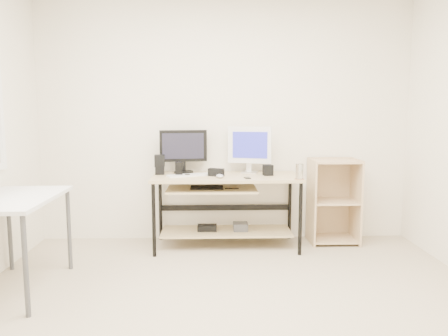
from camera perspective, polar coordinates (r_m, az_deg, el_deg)
room at (r=2.79m, az=-1.27°, el=5.64°), size 4.01×4.01×2.62m
desk at (r=4.49m, az=-0.02°, el=-3.66°), size 1.50×0.65×0.75m
side_table at (r=3.74m, az=-25.74°, el=-4.61°), size 0.60×1.00×0.75m
shelf_unit at (r=4.85m, az=13.99°, el=-4.10°), size 0.50×0.40×0.90m
black_monitor at (r=4.63m, az=-5.34°, el=2.55°), size 0.50×0.21×0.46m
white_imac at (r=4.62m, az=3.37°, el=2.86°), size 0.46×0.16×0.49m
keyboard at (r=4.44m, az=-4.41°, el=-0.92°), size 0.49×0.30×0.02m
mouse at (r=4.29m, az=-0.56°, el=-1.06°), size 0.10×0.12×0.04m
center_speaker at (r=4.41m, az=-1.04°, el=-0.56°), size 0.17×0.13×0.08m
speaker_left at (r=4.57m, az=-8.40°, el=0.50°), size 0.11×0.11×0.20m
speaker_right at (r=4.48m, az=5.76°, el=-0.28°), size 0.11×0.11×0.11m
audio_controller at (r=4.43m, az=-5.92°, el=-0.14°), size 0.07×0.05×0.14m
volume_puck at (r=4.42m, az=-4.80°, el=-0.95°), size 0.05×0.05×0.02m
smartphone at (r=4.28m, az=3.07°, el=-1.30°), size 0.07×0.11×0.01m
coaster at (r=4.27m, az=9.80°, el=-1.43°), size 0.09×0.09×0.01m
drinking_glass at (r=4.26m, az=9.82°, el=-0.43°), size 0.07×0.07×0.14m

